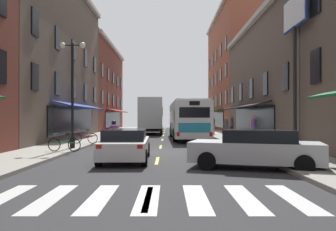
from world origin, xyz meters
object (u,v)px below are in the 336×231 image
(transit_bus, at_px, (186,119))
(bicycle_near, at_px, (83,138))
(sedan_near, at_px, (255,148))
(motorcycle_rider, at_px, (113,138))
(street_lamp_twin, at_px, (71,90))
(sedan_far, at_px, (124,145))
(billboard_sign, at_px, (293,30))
(pedestrian_far, at_px, (252,128))
(sedan_mid, at_px, (151,126))
(box_truck, at_px, (150,116))
(pedestrian_near, at_px, (225,127))
(pedestrian_rear, at_px, (230,126))
(pedestrian_mid, at_px, (212,125))
(bicycle_mid, at_px, (63,144))

(transit_bus, relative_size, bicycle_near, 6.66)
(sedan_near, bearing_deg, motorcycle_rider, 134.09)
(street_lamp_twin, bearing_deg, sedan_far, -51.22)
(billboard_sign, bearing_deg, pedestrian_far, 98.59)
(pedestrian_far, bearing_deg, sedan_mid, -79.65)
(box_truck, relative_size, bicycle_near, 4.61)
(pedestrian_near, height_order, street_lamp_twin, street_lamp_twin)
(transit_bus, relative_size, pedestrian_rear, 6.39)
(sedan_mid, bearing_deg, billboard_sign, -72.35)
(transit_bus, height_order, pedestrian_rear, transit_bus)
(pedestrian_near, bearing_deg, billboard_sign, 88.85)
(bicycle_near, distance_m, pedestrian_mid, 15.49)
(billboard_sign, relative_size, box_truck, 1.02)
(motorcycle_rider, height_order, bicycle_mid, motorcycle_rider)
(pedestrian_rear, bearing_deg, street_lamp_twin, -154.36)
(pedestrian_near, bearing_deg, pedestrian_mid, -101.85)
(bicycle_mid, distance_m, pedestrian_far, 12.53)
(sedan_near, relative_size, bicycle_mid, 2.86)
(bicycle_near, relative_size, pedestrian_mid, 0.96)
(motorcycle_rider, xyz_separation_m, pedestrian_near, (7.60, 8.50, 0.32))
(pedestrian_near, relative_size, pedestrian_rear, 0.94)
(pedestrian_mid, bearing_deg, sedan_near, 175.16)
(sedan_near, bearing_deg, box_truck, 101.67)
(box_truck, relative_size, pedestrian_far, 4.35)
(bicycle_mid, bearing_deg, pedestrian_far, 29.34)
(bicycle_mid, relative_size, pedestrian_near, 1.01)
(street_lamp_twin, bearing_deg, sedan_mid, 82.99)
(box_truck, bearing_deg, sedan_near, -78.33)
(transit_bus, relative_size, sedan_mid, 2.52)
(pedestrian_mid, bearing_deg, sedan_far, 160.84)
(box_truck, height_order, sedan_near, box_truck)
(billboard_sign, height_order, sedan_far, billboard_sign)
(box_truck, bearing_deg, motorcycle_rider, -93.64)
(billboard_sign, bearing_deg, transit_bus, 115.16)
(sedan_mid, height_order, pedestrian_rear, pedestrian_rear)
(motorcycle_rider, height_order, pedestrian_mid, pedestrian_mid)
(sedan_far, distance_m, bicycle_near, 8.30)
(box_truck, height_order, sedan_far, box_truck)
(box_truck, bearing_deg, transit_bus, -66.92)
(transit_bus, xyz_separation_m, sedan_far, (-3.38, -13.94, -0.96))
(billboard_sign, height_order, pedestrian_rear, billboard_sign)
(pedestrian_near, bearing_deg, street_lamp_twin, 27.44)
(bicycle_near, height_order, bicycle_mid, same)
(billboard_sign, xyz_separation_m, sedan_mid, (-8.64, 27.13, -5.64))
(sedan_mid, bearing_deg, transit_bus, -77.54)
(billboard_sign, height_order, pedestrian_near, billboard_sign)
(billboard_sign, xyz_separation_m, sedan_near, (-3.45, -5.40, -5.64))
(transit_bus, height_order, pedestrian_near, transit_bus)
(transit_bus, bearing_deg, bicycle_mid, -120.32)
(motorcycle_rider, relative_size, bicycle_near, 1.21)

